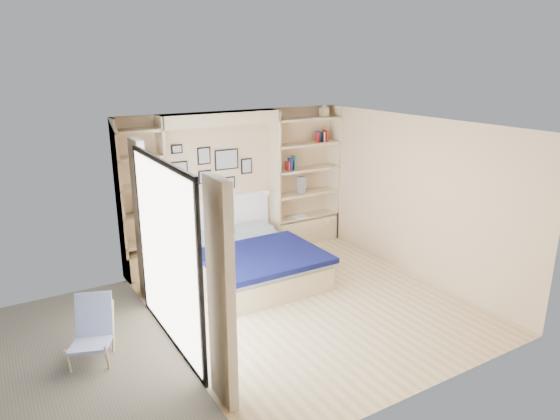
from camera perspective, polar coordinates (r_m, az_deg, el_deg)
ground at (r=7.18m, az=3.11°, el=-10.52°), size 4.50×4.50×0.00m
room_shell at (r=7.83m, az=-5.36°, el=0.29°), size 4.50×4.50×4.50m
bed at (r=7.85m, az=-3.18°, el=-5.83°), size 1.74×2.16×1.07m
photo_gallery at (r=8.30m, az=-8.00°, el=4.89°), size 1.48×0.02×0.82m
reading_lamps at (r=8.27m, az=-6.28°, el=1.33°), size 1.92×0.12×0.15m
shelf_decor at (r=8.85m, az=1.60°, el=6.28°), size 3.57×0.23×2.03m
deck at (r=6.20m, az=-27.16°, el=-17.30°), size 3.20×4.00×0.05m
deck_chair at (r=6.20m, az=-20.69°, el=-12.74°), size 0.66×0.82×0.72m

